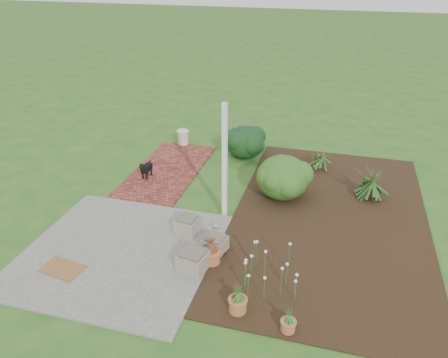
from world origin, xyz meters
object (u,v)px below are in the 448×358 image
(black_dog, at_px, (146,168))
(cream_ceramic_urn, at_px, (183,137))
(stone_trough_near, at_px, (193,261))
(evergreen_shrub, at_px, (283,176))

(black_dog, height_order, cream_ceramic_urn, black_dog)
(stone_trough_near, height_order, cream_ceramic_urn, cream_ceramic_urn)
(evergreen_shrub, bearing_deg, stone_trough_near, -109.82)
(black_dog, bearing_deg, stone_trough_near, -49.06)
(stone_trough_near, distance_m, cream_ceramic_urn, 5.75)
(evergreen_shrub, bearing_deg, cream_ceramic_urn, 144.90)
(black_dog, xyz_separation_m, evergreen_shrub, (3.39, 0.01, 0.23))
(stone_trough_near, bearing_deg, evergreen_shrub, 70.18)
(cream_ceramic_urn, distance_m, evergreen_shrub, 3.99)
(stone_trough_near, distance_m, black_dog, 3.80)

